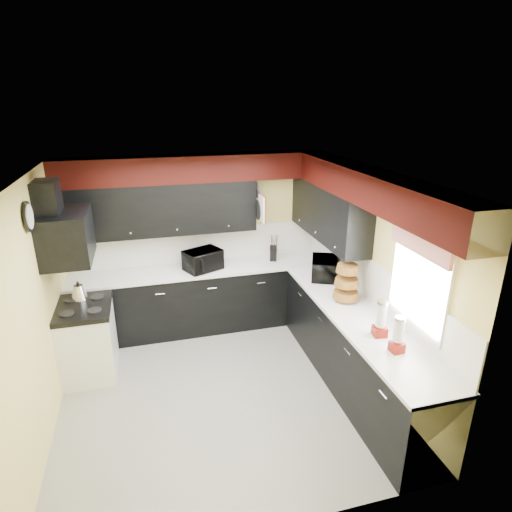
{
  "coord_description": "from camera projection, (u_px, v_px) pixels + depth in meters",
  "views": [
    {
      "loc": [
        -0.69,
        -4.1,
        3.23
      ],
      "look_at": [
        0.61,
        0.77,
        1.33
      ],
      "focal_mm": 30.0,
      "sensor_mm": 36.0,
      "label": 1
    }
  ],
  "objects": [
    {
      "name": "clock",
      "position": [
        28.0,
        217.0,
        4.06
      ],
      "size": [
        0.03,
        0.3,
        0.3
      ],
      "primitive_type": null,
      "color": "black",
      "rests_on": "wall_left"
    },
    {
      "name": "dispenser_b",
      "position": [
        381.0,
        320.0,
        4.29
      ],
      "size": [
        0.15,
        0.15,
        0.35
      ],
      "primitive_type": null,
      "rotation": [
        0.0,
        0.0,
        -0.13
      ],
      "color": "maroon",
      "rests_on": "counter_right"
    },
    {
      "name": "upper_back",
      "position": [
        160.0,
        209.0,
        5.73
      ],
      "size": [
        2.6,
        0.35,
        0.7
      ],
      "primitive_type": "cube",
      "color": "black",
      "rests_on": "wall_back"
    },
    {
      "name": "soffit_back",
      "position": [
        195.0,
        168.0,
        5.66
      ],
      "size": [
        3.6,
        0.36,
        0.35
      ],
      "primitive_type": "cube",
      "color": "black",
      "rests_on": "wall_back"
    },
    {
      "name": "deco_plate",
      "position": [
        395.0,
        198.0,
        4.33
      ],
      "size": [
        0.03,
        0.24,
        0.24
      ],
      "primitive_type": null,
      "color": "white",
      "rests_on": "wall_right"
    },
    {
      "name": "pan_top",
      "position": [
        256.0,
        190.0,
        5.91
      ],
      "size": [
        0.03,
        0.22,
        0.4
      ],
      "primitive_type": null,
      "color": "black",
      "rests_on": "upper_back"
    },
    {
      "name": "splash_back",
      "position": [
        197.0,
        245.0,
        6.21
      ],
      "size": [
        3.6,
        0.02,
        0.5
      ],
      "primitive_type": "cube",
      "color": "white",
      "rests_on": "counter_back"
    },
    {
      "name": "soffit_right",
      "position": [
        374.0,
        189.0,
        4.42
      ],
      "size": [
        0.36,
        3.24,
        0.35
      ],
      "primitive_type": "cube",
      "color": "black",
      "rests_on": "wall_right"
    },
    {
      "name": "ground",
      "position": [
        223.0,
        389.0,
        5.02
      ],
      "size": [
        3.6,
        3.6,
        0.0
      ],
      "primitive_type": "plane",
      "color": "gray",
      "rests_on": "ground"
    },
    {
      "name": "pan_mid",
      "position": [
        258.0,
        210.0,
        5.88
      ],
      "size": [
        0.03,
        0.28,
        0.46
      ],
      "primitive_type": null,
      "color": "black",
      "rests_on": "upper_back"
    },
    {
      "name": "valance",
      "position": [
        420.0,
        244.0,
        3.93
      ],
      "size": [
        0.04,
        0.88,
        0.2
      ],
      "primitive_type": "cube",
      "color": "red",
      "rests_on": "wall_right"
    },
    {
      "name": "cab_back",
      "position": [
        203.0,
        299.0,
        6.21
      ],
      "size": [
        3.6,
        0.6,
        0.9
      ],
      "primitive_type": "cube",
      "color": "black",
      "rests_on": "ground"
    },
    {
      "name": "cab_right",
      "position": [
        354.0,
        351.0,
        4.95
      ],
      "size": [
        0.6,
        3.0,
        0.9
      ],
      "primitive_type": "cube",
      "color": "black",
      "rests_on": "ground"
    },
    {
      "name": "stove",
      "position": [
        88.0,
        342.0,
        5.18
      ],
      "size": [
        0.6,
        0.75,
        0.86
      ],
      "primitive_type": "cube",
      "color": "white",
      "rests_on": "ground"
    },
    {
      "name": "wall_right",
      "position": [
        371.0,
        275.0,
        5.01
      ],
      "size": [
        0.06,
        3.6,
        2.5
      ],
      "primitive_type": "cube",
      "color": "#E0C666",
      "rests_on": "ground"
    },
    {
      "name": "pan_low",
      "position": [
        254.0,
        208.0,
        6.13
      ],
      "size": [
        0.03,
        0.24,
        0.42
      ],
      "primitive_type": null,
      "color": "black",
      "rests_on": "upper_back"
    },
    {
      "name": "cooktop",
      "position": [
        83.0,
        308.0,
        5.02
      ],
      "size": [
        0.62,
        0.77,
        0.06
      ],
      "primitive_type": "cube",
      "color": "black",
      "rests_on": "stove"
    },
    {
      "name": "splash_right",
      "position": [
        370.0,
        280.0,
        5.03
      ],
      "size": [
        0.02,
        3.6,
        0.5
      ],
      "primitive_type": "cube",
      "color": "white",
      "rests_on": "counter_right"
    },
    {
      "name": "wall_back",
      "position": [
        197.0,
        241.0,
        6.2
      ],
      "size": [
        3.6,
        0.06,
        2.5
      ],
      "primitive_type": "cube",
      "color": "#E0C666",
      "rests_on": "ground"
    },
    {
      "name": "counter_back",
      "position": [
        201.0,
        269.0,
        6.05
      ],
      "size": [
        3.62,
        0.64,
        0.04
      ],
      "primitive_type": "cube",
      "color": "white",
      "rests_on": "cab_back"
    },
    {
      "name": "cut_board",
      "position": [
        262.0,
        208.0,
        5.76
      ],
      "size": [
        0.03,
        0.26,
        0.35
      ],
      "primitive_type": "cube",
      "color": "white",
      "rests_on": "upper_back"
    },
    {
      "name": "ceiling",
      "position": [
        216.0,
        176.0,
        4.13
      ],
      "size": [
        3.6,
        3.6,
        0.06
      ],
      "primitive_type": "cube",
      "color": "white",
      "rests_on": "wall_back"
    },
    {
      "name": "upper_right",
      "position": [
        328.0,
        212.0,
        5.59
      ],
      "size": [
        0.35,
        1.8,
        0.7
      ],
      "primitive_type": "cube",
      "color": "black",
      "rests_on": "wall_right"
    },
    {
      "name": "window",
      "position": [
        419.0,
        283.0,
        4.09
      ],
      "size": [
        0.03,
        0.86,
        0.96
      ],
      "primitive_type": null,
      "color": "white",
      "rests_on": "wall_right"
    },
    {
      "name": "microwave",
      "position": [
        324.0,
        268.0,
        5.69
      ],
      "size": [
        0.49,
        0.57,
        0.27
      ],
      "primitive_type": "imported",
      "rotation": [
        0.0,
        0.0,
        1.17
      ],
      "color": "black",
      "rests_on": "counter_right"
    },
    {
      "name": "toaster_oven",
      "position": [
        203.0,
        260.0,
        5.94
      ],
      "size": [
        0.61,
        0.57,
        0.28
      ],
      "primitive_type": "imported",
      "rotation": [
        0.0,
        0.0,
        0.43
      ],
      "color": "black",
      "rests_on": "counter_back"
    },
    {
      "name": "baskets",
      "position": [
        347.0,
        282.0,
        5.01
      ],
      "size": [
        0.27,
        0.27,
        0.5
      ],
      "primitive_type": null,
      "color": "brown",
      "rests_on": "upper_right"
    },
    {
      "name": "kettle",
      "position": [
        79.0,
        292.0,
        5.15
      ],
      "size": [
        0.25,
        0.25,
        0.17
      ],
      "primitive_type": null,
      "rotation": [
        0.0,
        0.0,
        0.34
      ],
      "color": "silver",
      "rests_on": "cooktop"
    },
    {
      "name": "dispenser_a",
      "position": [
        398.0,
        337.0,
        4.02
      ],
      "size": [
        0.13,
        0.13,
        0.33
      ],
      "primitive_type": null,
      "rotation": [
        0.0,
        0.0,
        0.07
      ],
      "color": "#5D0F00",
      "rests_on": "counter_right"
    },
    {
      "name": "knife_block",
      "position": [
        273.0,
        254.0,
        6.28
      ],
      "size": [
        0.13,
        0.16,
        0.22
      ],
      "primitive_type": "cube",
      "rotation": [
        0.0,
        0.0,
        -0.28
      ],
      "color": "black",
      "rests_on": "counter_back"
    },
    {
      "name": "hood_duct",
      "position": [
        47.0,
        199.0,
        4.51
      ],
      "size": [
        0.24,
        0.4,
        0.4
      ],
      "primitive_type": "cube",
      "color": "black",
      "rests_on": "wall_left"
    },
    {
      "name": "utensil_crock",
      "position": [
        274.0,
        255.0,
        6.33
      ],
      "size": [
        0.17,
        0.17,
        0.15
      ],
      "primitive_type": "cylinder",
      "rotation": [
        0.0,
        0.0,
        0.3
      ],
      "color": "white",
      "rests_on": "counter_back"
    },
    {
      "name": "counter_right",
      "position": [
        357.0,
        315.0,
        4.78
      ],
      "size": [
        0.64,
        3.02,
        0.04
      ],
      "primitive_type": "cube",
      "color": "white",
      "rests_on": "cab_right"
    },
    {
      "name": "hood",
      "position": [
        67.0,
        236.0,
        4.69
      ],
      "size": [
        0.5,
        0.78,
        0.55
      ],
      "primitive_type": "cube",
      "color": "black",
      "rests_on": "wall_left"
    },
    {
      "name": "wall_left",
      "position": [
        36.0,
        313.0,
        4.14
      ],
      "size": [
        0.06,
        3.6,
        2.5
      ],
      "primitive_type": "cube",
      "color": "#E0C666",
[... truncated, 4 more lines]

